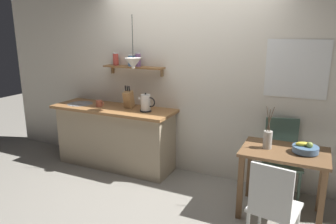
# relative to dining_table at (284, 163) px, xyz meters

# --- Properties ---
(ground_plane) EXTENTS (14.00, 14.00, 0.00)m
(ground_plane) POSITION_rel_dining_table_xyz_m (-1.39, 0.01, -0.61)
(ground_plane) COLOR gray
(back_wall) EXTENTS (6.80, 0.11, 2.70)m
(back_wall) POSITION_rel_dining_table_xyz_m (-1.18, 0.66, 0.74)
(back_wall) COLOR silver
(back_wall) RESTS_ON ground_plane
(kitchen_counter) EXTENTS (1.83, 0.63, 0.91)m
(kitchen_counter) POSITION_rel_dining_table_xyz_m (-2.39, 0.33, -0.15)
(kitchen_counter) COLOR tan
(kitchen_counter) RESTS_ON ground_plane
(wall_shelf) EXTENTS (0.93, 0.20, 0.32)m
(wall_shelf) POSITION_rel_dining_table_xyz_m (-2.18, 0.50, 0.92)
(wall_shelf) COLOR brown
(dining_table) EXTENTS (0.88, 0.62, 0.75)m
(dining_table) POSITION_rel_dining_table_xyz_m (0.00, 0.00, 0.00)
(dining_table) COLOR brown
(dining_table) RESTS_ON ground_plane
(dining_chair_near) EXTENTS (0.47, 0.47, 0.90)m
(dining_chair_near) POSITION_rel_dining_table_xyz_m (-0.01, -0.71, -0.11)
(dining_chair_near) COLOR white
(dining_chair_near) RESTS_ON ground_plane
(dining_chair_far) EXTENTS (0.51, 0.49, 0.96)m
(dining_chair_far) POSITION_rel_dining_table_xyz_m (-0.07, 0.43, -0.07)
(dining_chair_far) COLOR #4C6B5B
(dining_chair_far) RESTS_ON ground_plane
(fruit_bowl) EXTENTS (0.26, 0.26, 0.13)m
(fruit_bowl) POSITION_rel_dining_table_xyz_m (0.19, 0.02, 0.19)
(fruit_bowl) COLOR #51759E
(fruit_bowl) RESTS_ON dining_table
(twig_vase) EXTENTS (0.09, 0.09, 0.46)m
(twig_vase) POSITION_rel_dining_table_xyz_m (-0.18, -0.01, 0.25)
(twig_vase) COLOR #B7B2A8
(twig_vase) RESTS_ON dining_table
(electric_kettle) EXTENTS (0.25, 0.16, 0.26)m
(electric_kettle) POSITION_rel_dining_table_xyz_m (-1.84, 0.30, 0.42)
(electric_kettle) COLOR black
(electric_kettle) RESTS_ON kitchen_counter
(knife_block) EXTENTS (0.11, 0.16, 0.33)m
(knife_block) POSITION_rel_dining_table_xyz_m (-2.15, 0.37, 0.43)
(knife_block) COLOR tan
(knife_block) RESTS_ON kitchen_counter
(coffee_mug_by_sink) EXTENTS (0.13, 0.09, 0.09)m
(coffee_mug_by_sink) POSITION_rel_dining_table_xyz_m (-2.59, 0.26, 0.35)
(coffee_mug_by_sink) COLOR #C6664C
(coffee_mug_by_sink) RESTS_ON kitchen_counter
(pendant_lamp) EXTENTS (0.22, 0.22, 0.69)m
(pendant_lamp) POSITION_rel_dining_table_xyz_m (-1.97, 0.22, 0.96)
(pendant_lamp) COLOR black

